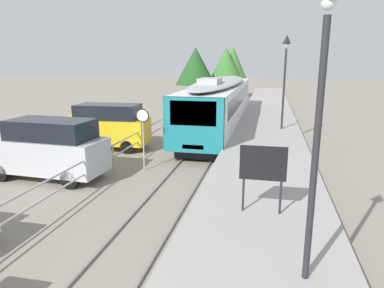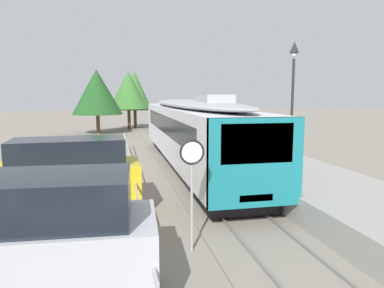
{
  "view_description": "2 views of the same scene",
  "coord_description": "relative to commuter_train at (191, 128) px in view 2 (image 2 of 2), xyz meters",
  "views": [
    {
      "loc": [
        3.29,
        -1.66,
        4.8
      ],
      "look_at": [
        0.4,
        11.41,
        1.6
      ],
      "focal_mm": 32.43,
      "sensor_mm": 36.0,
      "label": 1
    },
    {
      "loc": [
        -3.78,
        4.43,
        3.84
      ],
      "look_at": [
        -1.0,
        17.41,
        2.0
      ],
      "focal_mm": 32.71,
      "sensor_mm": 36.0,
      "label": 2
    }
  ],
  "objects": [
    {
      "name": "ground_plane",
      "position": [
        -3.0,
        -0.38,
        -2.14
      ],
      "size": [
        160.0,
        160.0,
        0.0
      ],
      "primitive_type": "plane",
      "color": "gray"
    },
    {
      "name": "speed_limit_sign",
      "position": [
        -2.05,
        -9.88,
        -0.02
      ],
      "size": [
        0.61,
        0.1,
        2.81
      ],
      "color": "#9EA0A5",
      "rests_on": "ground"
    },
    {
      "name": "parked_van_silver",
      "position": [
        -5.52,
        -11.77,
        -0.85
      ],
      "size": [
        5.0,
        2.22,
        2.51
      ],
      "color": "#B7BABF",
      "rests_on": "ground"
    },
    {
      "name": "station_platform",
      "position": [
        3.25,
        -0.38,
        -1.69
      ],
      "size": [
        3.9,
        60.0,
        0.9
      ],
      "primitive_type": "cube",
      "color": "#999691",
      "rests_on": "ground"
    },
    {
      "name": "platform_lamp_mid_platform",
      "position": [
        4.12,
        -3.11,
        2.48
      ],
      "size": [
        0.34,
        0.34,
        5.35
      ],
      "color": "#232328",
      "rests_on": "station_platform"
    },
    {
      "name": "tree_behind_station_far",
      "position": [
        -2.45,
        22.78,
        2.33
      ],
      "size": [
        4.41,
        4.41,
        6.61
      ],
      "color": "brown",
      "rests_on": "ground"
    },
    {
      "name": "carpark_fence",
      "position": [
        -3.3,
        -10.38,
        -1.23
      ],
      "size": [
        0.06,
        36.06,
        1.25
      ],
      "color": "#9EA0A5",
      "rests_on": "ground"
    },
    {
      "name": "track_rails",
      "position": [
        0.0,
        -0.38,
        -2.11
      ],
      "size": [
        3.2,
        60.0,
        0.14
      ],
      "color": "gray",
      "rests_on": "ground"
    },
    {
      "name": "tree_behind_carpark",
      "position": [
        -5.7,
        18.63,
        2.07
      ],
      "size": [
        5.0,
        5.0,
        6.46
      ],
      "color": "brown",
      "rests_on": "ground"
    },
    {
      "name": "commuter_train",
      "position": [
        0.0,
        0.0,
        0.0
      ],
      "size": [
        2.82,
        18.16,
        3.74
      ],
      "color": "silver",
      "rests_on": "track_rails"
    },
    {
      "name": "parked_van_yellow",
      "position": [
        -5.52,
        -6.56,
        -0.85
      ],
      "size": [
        5.0,
        2.22,
        2.51
      ],
      "color": "gold",
      "rests_on": "ground"
    },
    {
      "name": "tree_distant_left",
      "position": [
        -1.69,
        24.14,
        2.31
      ],
      "size": [
        4.03,
        4.03,
        6.74
      ],
      "color": "brown",
      "rests_on": "ground"
    }
  ]
}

